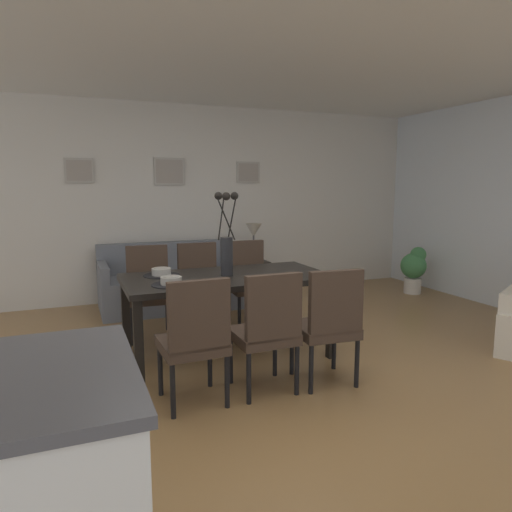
% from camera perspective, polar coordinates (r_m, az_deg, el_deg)
% --- Properties ---
extents(ground_plane, '(9.00, 9.00, 0.00)m').
position_cam_1_polar(ground_plane, '(3.68, 2.16, -15.95)').
color(ground_plane, olive).
extents(back_wall_panel, '(9.00, 0.10, 2.60)m').
position_cam_1_polar(back_wall_panel, '(6.45, -9.75, 6.47)').
color(back_wall_panel, silver).
rests_on(back_wall_panel, ground).
extents(ceiling_panel, '(9.00, 7.20, 0.08)m').
position_cam_1_polar(ceiling_panel, '(3.87, -0.27, 25.30)').
color(ceiling_panel, white).
extents(dining_table, '(1.80, 0.93, 0.74)m').
position_cam_1_polar(dining_table, '(4.15, -3.59, -3.43)').
color(dining_table, black).
rests_on(dining_table, ground).
extents(dining_chair_near_left, '(0.45, 0.45, 0.92)m').
position_cam_1_polar(dining_chair_near_left, '(3.26, -7.50, -9.66)').
color(dining_chair_near_left, '#3D2D23').
rests_on(dining_chair_near_left, ground).
extents(dining_chair_near_right, '(0.47, 0.47, 0.92)m').
position_cam_1_polar(dining_chair_near_right, '(4.86, -13.03, -3.68)').
color(dining_chair_near_right, '#3D2D23').
rests_on(dining_chair_near_right, ground).
extents(dining_chair_far_left, '(0.45, 0.45, 0.92)m').
position_cam_1_polar(dining_chair_far_left, '(3.42, 1.38, -8.66)').
color(dining_chair_far_left, '#3D2D23').
rests_on(dining_chair_far_left, ground).
extents(dining_chair_far_right, '(0.45, 0.45, 0.92)m').
position_cam_1_polar(dining_chair_far_right, '(4.98, -6.85, -3.22)').
color(dining_chair_far_right, '#3D2D23').
rests_on(dining_chair_far_right, ground).
extents(dining_chair_mid_left, '(0.47, 0.47, 0.92)m').
position_cam_1_polar(dining_chair_mid_left, '(3.61, 8.91, -7.85)').
color(dining_chair_mid_left, '#3D2D23').
rests_on(dining_chair_mid_left, ground).
extents(dining_chair_mid_right, '(0.46, 0.46, 0.92)m').
position_cam_1_polar(dining_chair_mid_right, '(5.16, -0.93, -2.75)').
color(dining_chair_mid_right, '#3D2D23').
rests_on(dining_chair_mid_right, ground).
extents(centerpiece_vase, '(0.21, 0.23, 0.73)m').
position_cam_1_polar(centerpiece_vase, '(4.09, -3.63, 1.51)').
color(centerpiece_vase, '#232326').
rests_on(centerpiece_vase, dining_table).
extents(placemat_near_left, '(0.32, 0.32, 0.01)m').
position_cam_1_polar(placemat_near_left, '(3.80, -10.36, -3.45)').
color(placemat_near_left, black).
rests_on(placemat_near_left, dining_table).
extents(bowl_near_left, '(0.17, 0.17, 0.07)m').
position_cam_1_polar(bowl_near_left, '(3.79, -10.37, -2.90)').
color(bowl_near_left, '#B2ADA3').
rests_on(bowl_near_left, dining_table).
extents(placemat_near_right, '(0.32, 0.32, 0.01)m').
position_cam_1_polar(placemat_near_right, '(4.20, -11.52, -2.33)').
color(placemat_near_right, black).
rests_on(placemat_near_right, dining_table).
extents(bowl_near_right, '(0.17, 0.17, 0.07)m').
position_cam_1_polar(bowl_near_right, '(4.19, -11.54, -1.83)').
color(bowl_near_right, '#B2ADA3').
rests_on(bowl_near_right, dining_table).
extents(sofa, '(1.72, 0.84, 0.80)m').
position_cam_1_polar(sofa, '(5.99, -10.44, -3.55)').
color(sofa, slate).
rests_on(sofa, ground).
extents(side_table, '(0.36, 0.36, 0.52)m').
position_cam_1_polar(side_table, '(6.32, -0.29, -2.95)').
color(side_table, black).
rests_on(side_table, ground).
extents(table_lamp, '(0.22, 0.22, 0.51)m').
position_cam_1_polar(table_lamp, '(6.23, -0.30, 2.77)').
color(table_lamp, '#4C4C51').
rests_on(table_lamp, side_table).
extents(framed_picture_left, '(0.35, 0.03, 0.30)m').
position_cam_1_polar(framed_picture_left, '(6.23, -20.89, 9.78)').
color(framed_picture_left, '#B2ADA3').
extents(framed_picture_center, '(0.41, 0.03, 0.36)m').
position_cam_1_polar(framed_picture_center, '(6.36, -10.59, 10.16)').
color(framed_picture_center, '#B2ADA3').
extents(framed_picture_right, '(0.34, 0.03, 0.30)m').
position_cam_1_polar(framed_picture_right, '(6.68, -0.97, 10.23)').
color(framed_picture_right, '#B2ADA3').
extents(potted_plant, '(0.36, 0.36, 0.67)m').
position_cam_1_polar(potted_plant, '(6.99, 18.82, -1.36)').
color(potted_plant, silver).
rests_on(potted_plant, ground).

